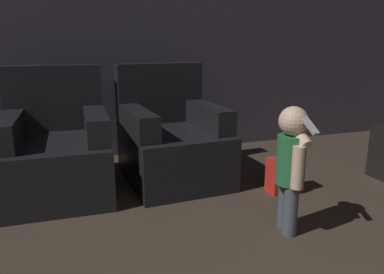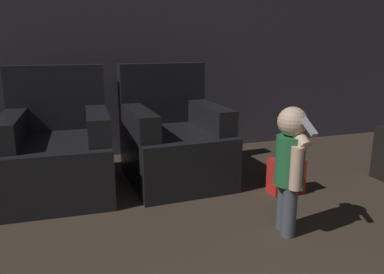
{
  "view_description": "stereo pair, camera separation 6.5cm",
  "coord_description": "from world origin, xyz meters",
  "px_view_note": "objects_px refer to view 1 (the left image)",
  "views": [
    {
      "loc": [
        -0.75,
        0.67,
        1.15
      ],
      "look_at": [
        0.08,
        3.03,
        0.51
      ],
      "focal_mm": 35.0,
      "sensor_mm": 36.0,
      "label": 1
    },
    {
      "loc": [
        -0.69,
        0.65,
        1.15
      ],
      "look_at": [
        0.08,
        3.03,
        0.51
      ],
      "focal_mm": 35.0,
      "sensor_mm": 36.0,
      "label": 2
    }
  ],
  "objects_px": {
    "armchair_left": "(56,151)",
    "toy_backpack": "(285,175)",
    "person_toddler": "(292,160)",
    "armchair_right": "(172,141)"
  },
  "relations": [
    {
      "from": "armchair_left",
      "to": "toy_backpack",
      "type": "bearing_deg",
      "value": -17.72
    },
    {
      "from": "person_toddler",
      "to": "toy_backpack",
      "type": "distance_m",
      "value": 0.74
    },
    {
      "from": "armchair_left",
      "to": "toy_backpack",
      "type": "distance_m",
      "value": 1.79
    },
    {
      "from": "armchair_right",
      "to": "person_toddler",
      "type": "bearing_deg",
      "value": -73.41
    },
    {
      "from": "person_toddler",
      "to": "toy_backpack",
      "type": "height_order",
      "value": "person_toddler"
    },
    {
      "from": "armchair_right",
      "to": "person_toddler",
      "type": "height_order",
      "value": "armchair_right"
    },
    {
      "from": "armchair_left",
      "to": "armchair_right",
      "type": "bearing_deg",
      "value": 1.7
    },
    {
      "from": "armchair_left",
      "to": "toy_backpack",
      "type": "xyz_separation_m",
      "value": [
        1.68,
        -0.59,
        -0.19
      ]
    },
    {
      "from": "armchair_left",
      "to": "person_toddler",
      "type": "xyz_separation_m",
      "value": [
        1.34,
        -1.15,
        0.14
      ]
    },
    {
      "from": "person_toddler",
      "to": "toy_backpack",
      "type": "bearing_deg",
      "value": 161.04
    }
  ]
}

